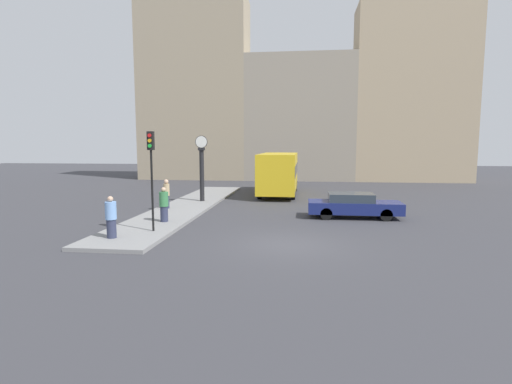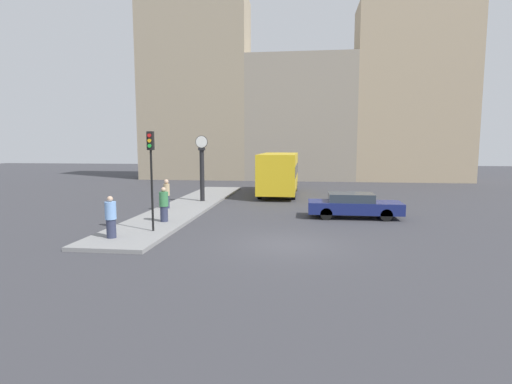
% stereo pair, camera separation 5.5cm
% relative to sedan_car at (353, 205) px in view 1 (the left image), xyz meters
% --- Properties ---
extents(ground_plane, '(120.00, 120.00, 0.00)m').
position_rel_sedan_car_xyz_m(ground_plane, '(-3.15, -6.01, -0.66)').
color(ground_plane, '#38383D').
extents(sidewalk_corner, '(2.97, 20.52, 0.15)m').
position_rel_sedan_car_xyz_m(sidewalk_corner, '(-9.49, 2.25, -0.58)').
color(sidewalk_corner, gray).
rests_on(sidewalk_corner, ground_plane).
extents(building_row, '(34.41, 5.00, 19.19)m').
position_rel_sedan_car_xyz_m(building_row, '(-3.48, 22.63, 7.88)').
color(building_row, gray).
rests_on(building_row, ground_plane).
extents(sedan_car, '(4.71, 1.74, 1.28)m').
position_rel_sedan_car_xyz_m(sedan_car, '(0.00, 0.00, 0.00)').
color(sedan_car, navy).
rests_on(sedan_car, ground_plane).
extents(bus_distant, '(2.63, 8.02, 3.10)m').
position_rel_sedan_car_xyz_m(bus_distant, '(-4.45, 9.00, 1.10)').
color(bus_distant, gold).
rests_on(bus_distant, ground_plane).
extents(traffic_light_near, '(0.26, 0.24, 4.15)m').
position_rel_sedan_car_xyz_m(traffic_light_near, '(-8.81, -4.98, 2.45)').
color(traffic_light_near, black).
rests_on(traffic_light_near, sidewalk_corner).
extents(street_clock, '(0.79, 0.37, 4.17)m').
position_rel_sedan_car_xyz_m(street_clock, '(-9.06, 4.07, 1.58)').
color(street_clock, black).
rests_on(street_clock, sidewalk_corner).
extents(pedestrian_tan_coat, '(0.35, 0.35, 1.65)m').
position_rel_sedan_car_xyz_m(pedestrian_tan_coat, '(-10.30, 0.88, 0.33)').
color(pedestrian_tan_coat, '#2D334C').
rests_on(pedestrian_tan_coat, sidewalk_corner).
extents(pedestrian_blue_stripe, '(0.43, 0.43, 1.64)m').
position_rel_sedan_car_xyz_m(pedestrian_blue_stripe, '(-9.94, -6.39, 0.30)').
color(pedestrian_blue_stripe, '#2D334C').
rests_on(pedestrian_blue_stripe, sidewalk_corner).
extents(pedestrian_green_hoodie, '(0.42, 0.42, 1.63)m').
position_rel_sedan_car_xyz_m(pedestrian_green_hoodie, '(-9.07, -2.95, 0.29)').
color(pedestrian_green_hoodie, '#2D334C').
rests_on(pedestrian_green_hoodie, sidewalk_corner).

